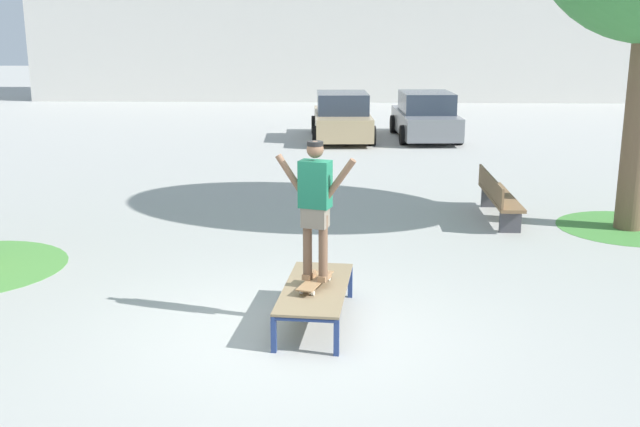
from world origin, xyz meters
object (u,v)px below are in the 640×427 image
skateboard (315,281)px  park_bench (498,196)px  car_tan (342,118)px  skate_box (315,290)px  skater (315,201)px  car_grey (425,117)px

skateboard → park_bench: size_ratio=0.34×
car_tan → park_bench: 10.50m
car_tan → park_bench: bearing=-73.4°
skate_box → skater: (-0.00, -0.01, 1.12)m
car_tan → car_grey: bearing=5.4°
car_grey → skateboard: bearing=-100.5°
car_tan → park_bench: car_tan is taller
skate_box → car_tan: car_tan is taller
skater → car_tan: size_ratio=0.39×
skateboard → skater: bearing=72.0°
skate_box → skateboard: 0.12m
skate_box → skateboard: skateboard is taller
car_tan → car_grey: 2.69m
skateboard → park_bench: 6.10m
skater → car_grey: (2.87, 15.50, -0.84)m
skate_box → car_grey: (2.87, 15.49, 0.28)m
skater → car_grey: 15.79m
skateboard → car_tan: (0.20, 15.25, 0.15)m
car_grey → skater: bearing=-100.5°
skate_box → skateboard: size_ratio=2.38×
skate_box → park_bench: 6.09m
car_grey → car_tan: bearing=-174.6°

